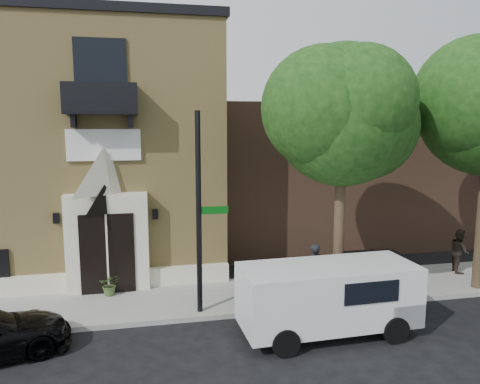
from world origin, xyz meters
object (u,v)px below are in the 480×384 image
object	(u,v)px
cargo_van	(334,296)
street_sign	(199,213)
dumpster	(372,272)
fire_hydrant	(365,287)
pedestrian_far	(459,251)
pedestrian_near	(313,271)

from	to	relation	value
cargo_van	street_sign	bearing A→B (deg)	148.40
street_sign	dumpster	xyz separation A→B (m)	(5.71, 0.51, -2.30)
cargo_van	fire_hydrant	xyz separation A→B (m)	(1.86, 1.85, -0.57)
cargo_van	dumpster	distance (m)	3.40
pedestrian_far	pedestrian_near	bearing A→B (deg)	118.75
pedestrian_near	pedestrian_far	bearing A→B (deg)	168.62
fire_hydrant	pedestrian_near	bearing A→B (deg)	167.25
cargo_van	pedestrian_far	distance (m)	7.31
pedestrian_near	fire_hydrant	bearing A→B (deg)	144.07
dumpster	pedestrian_near	distance (m)	2.14
cargo_van	street_sign	size ratio (longest dim) A/B	0.82
dumpster	pedestrian_near	world-z (taller)	pedestrian_near
street_sign	fire_hydrant	size ratio (longest dim) A/B	8.21
street_sign	pedestrian_near	world-z (taller)	street_sign
dumpster	pedestrian_near	bearing A→B (deg)	-173.12
pedestrian_far	dumpster	bearing A→B (deg)	122.05
street_sign	pedestrian_near	size ratio (longest dim) A/B	3.34
fire_hydrant	dumpster	distance (m)	0.81
pedestrian_near	pedestrian_far	distance (m)	6.29
fire_hydrant	dumpster	size ratio (longest dim) A/B	0.37
fire_hydrant	pedestrian_far	size ratio (longest dim) A/B	0.44
street_sign	dumpster	distance (m)	6.17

